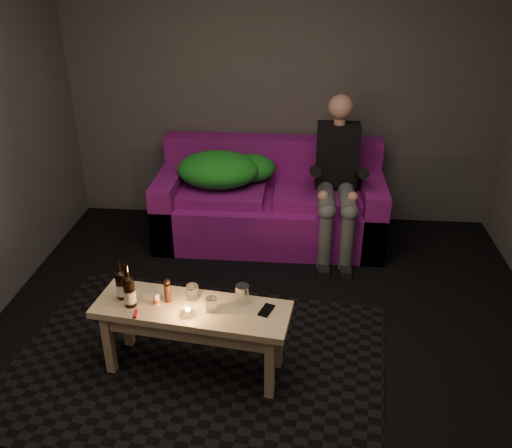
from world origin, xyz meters
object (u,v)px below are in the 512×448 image
at_px(sofa, 270,205).
at_px(beer_bottle_b, 129,291).
at_px(coffee_table, 192,318).
at_px(beer_bottle_a, 121,285).
at_px(person, 337,175).
at_px(steel_cup, 242,294).

relative_size(sofa, beer_bottle_b, 6.97).
distance_m(coffee_table, beer_bottle_b, 0.42).
bearing_deg(beer_bottle_b, coffee_table, 2.90).
distance_m(beer_bottle_a, beer_bottle_b, 0.11).
bearing_deg(coffee_table, person, 60.97).
bearing_deg(sofa, coffee_table, -101.00).
height_order(sofa, steel_cup, sofa).
relative_size(sofa, person, 1.50).
bearing_deg(person, coffee_table, -119.03).
xyz_separation_m(coffee_table, steel_cup, (0.30, 0.08, 0.15)).
relative_size(coffee_table, beer_bottle_b, 4.28).
bearing_deg(steel_cup, person, 68.41).
xyz_separation_m(sofa, coffee_table, (-0.36, -1.87, 0.09)).
relative_size(sofa, coffee_table, 1.63).
bearing_deg(person, beer_bottle_a, -130.16).
bearing_deg(beer_bottle_b, sofa, 68.77).
distance_m(beer_bottle_a, steel_cup, 0.75).
bearing_deg(beer_bottle_b, steel_cup, 8.19).
height_order(beer_bottle_b, steel_cup, beer_bottle_b).
distance_m(person, coffee_table, 1.97).
xyz_separation_m(person, coffee_table, (-0.94, -1.70, -0.29)).
distance_m(sofa, person, 0.72).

